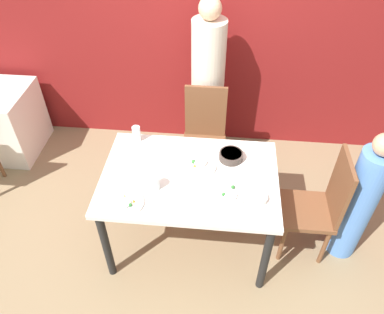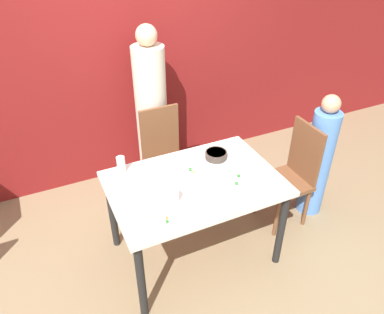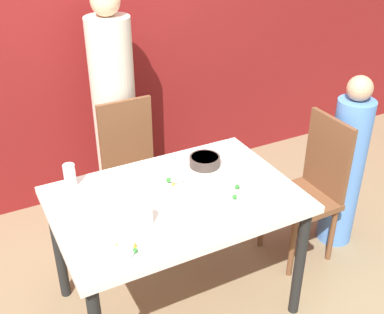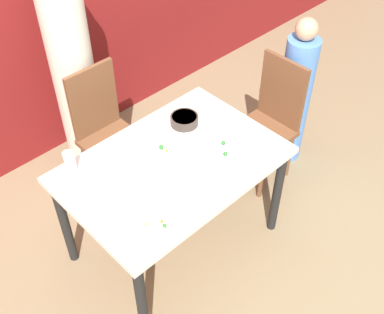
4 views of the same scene
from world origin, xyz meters
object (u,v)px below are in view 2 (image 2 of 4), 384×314
object	(u,v)px
person_adult	(152,117)
glass_water_tall	(173,196)
chair_adult_spot	(165,156)
bowl_curry	(216,155)
plate_rice_adult	(160,222)
chair_child_spot	(292,173)
person_child	(318,161)

from	to	relation	value
person_adult	glass_water_tall	bearing A→B (deg)	-103.13
chair_adult_spot	bowl_curry	bearing A→B (deg)	-67.31
bowl_curry	plate_rice_adult	xyz separation A→B (m)	(-0.70, -0.53, -0.02)
chair_child_spot	glass_water_tall	bearing A→B (deg)	-81.40
chair_child_spot	person_child	xyz separation A→B (m)	(0.28, -0.00, 0.05)
person_adult	plate_rice_adult	distance (m)	1.49
chair_adult_spot	plate_rice_adult	xyz separation A→B (m)	(-0.45, -1.10, 0.27)
chair_adult_spot	plate_rice_adult	bearing A→B (deg)	-112.46
person_adult	chair_adult_spot	bearing A→B (deg)	-90.00
person_child	glass_water_tall	distance (m)	1.54
chair_adult_spot	glass_water_tall	bearing A→B (deg)	-107.35
chair_child_spot	plate_rice_adult	xyz separation A→B (m)	(-1.39, -0.35, 0.27)
chair_child_spot	chair_adult_spot	bearing A→B (deg)	-128.51
person_adult	plate_rice_adult	size ratio (longest dim) A/B	7.35
chair_child_spot	plate_rice_adult	distance (m)	1.46
person_child	glass_water_tall	world-z (taller)	person_child
plate_rice_adult	bowl_curry	bearing A→B (deg)	37.09
chair_child_spot	glass_water_tall	size ratio (longest dim) A/B	9.06
chair_child_spot	bowl_curry	world-z (taller)	chair_child_spot
chair_adult_spot	bowl_curry	distance (m)	0.69
person_adult	plate_rice_adult	world-z (taller)	person_adult
chair_adult_spot	person_child	size ratio (longest dim) A/B	0.80
person_adult	chair_child_spot	bearing A→B (deg)	-48.57
plate_rice_adult	glass_water_tall	size ratio (longest dim) A/B	2.11
chair_adult_spot	person_child	distance (m)	1.43
person_adult	plate_rice_adult	xyz separation A→B (m)	(-0.45, -1.42, 0.00)
person_adult	person_child	xyz separation A→B (m)	(1.22, -1.06, -0.21)
plate_rice_adult	chair_adult_spot	bearing A→B (deg)	67.54
bowl_curry	glass_water_tall	world-z (taller)	glass_water_tall
glass_water_tall	plate_rice_adult	bearing A→B (deg)	-134.17
chair_adult_spot	bowl_curry	world-z (taller)	chair_adult_spot
person_adult	bowl_curry	xyz separation A→B (m)	(0.24, -0.89, 0.02)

